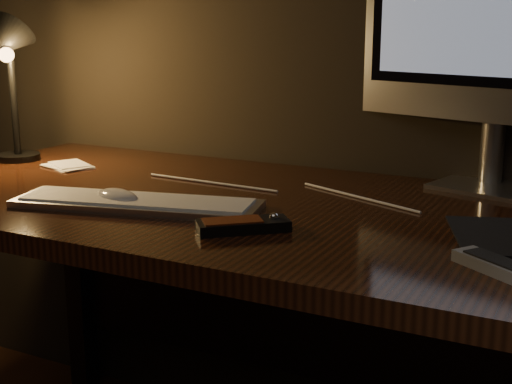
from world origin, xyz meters
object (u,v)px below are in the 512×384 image
at_px(keyboard, 137,203).
at_px(media_remote, 243,225).
at_px(desk, 266,253).
at_px(mouse, 118,199).
at_px(tv_remote, 508,270).
at_px(monitor, 501,3).
at_px(desk_lamp, 8,62).

bearing_deg(keyboard, media_remote, -23.72).
height_order(desk, media_remote, media_remote).
xyz_separation_m(desk, mouse, (-0.22, -0.21, 0.14)).
bearing_deg(tv_remote, monitor, 137.13).
height_order(media_remote, desk_lamp, desk_lamp).
xyz_separation_m(keyboard, media_remote, (0.26, -0.05, 0.00)).
relative_size(media_remote, desk_lamp, 0.42).
relative_size(keyboard, tv_remote, 2.83).
distance_m(monitor, tv_remote, 0.67).
height_order(monitor, desk_lamp, monitor).
bearing_deg(monitor, keyboard, -125.77).
height_order(monitor, tv_remote, monitor).
bearing_deg(keyboard, desk_lamp, 144.83).
bearing_deg(desk, monitor, 32.59).
xyz_separation_m(desk, desk_lamp, (-0.71, 0.01, 0.38)).
distance_m(mouse, desk_lamp, 0.59).
distance_m(media_remote, tv_remote, 0.44).
bearing_deg(mouse, media_remote, 10.18).
xyz_separation_m(monitor, mouse, (-0.62, -0.47, -0.38)).
xyz_separation_m(media_remote, tv_remote, (0.44, -0.03, -0.00)).
distance_m(keyboard, desk_lamp, 0.63).
distance_m(desk, desk_lamp, 0.81).
xyz_separation_m(tv_remote, desk_lamp, (-1.24, 0.29, 0.24)).
relative_size(monitor, desk_lamp, 1.75).
bearing_deg(desk_lamp, mouse, -43.63).
bearing_deg(mouse, desk_lamp, 174.87).
distance_m(mouse, media_remote, 0.31).
bearing_deg(mouse, desk, 62.17).
distance_m(desk, media_remote, 0.30).
bearing_deg(desk_lamp, media_remote, -38.05).
xyz_separation_m(desk, keyboard, (-0.18, -0.21, 0.14)).
distance_m(desk, monitor, 0.70).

